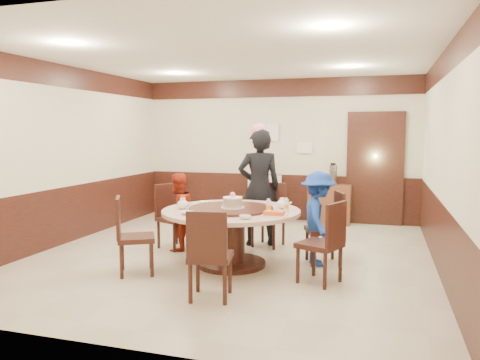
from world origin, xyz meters
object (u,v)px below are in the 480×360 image
(person_standing, at_px, (259,188))
(side_cabinet, at_px, (329,204))
(tv_stand, at_px, (263,208))
(shrimp_platter, at_px, (274,214))
(person_red, at_px, (178,212))
(birthday_cake, at_px, (233,202))
(banquet_table, at_px, (231,226))
(television, at_px, (264,185))
(thermos, at_px, (333,175))
(person_blue, at_px, (318,218))

(person_standing, distance_m, side_cabinet, 2.29)
(tv_stand, bearing_deg, shrimp_platter, -73.94)
(person_red, height_order, birthday_cake, person_red)
(banquet_table, xyz_separation_m, birthday_cake, (0.03, -0.03, 0.32))
(television, height_order, side_cabinet, television)
(shrimp_platter, xyz_separation_m, television, (-1.02, 3.54, -0.08))
(birthday_cake, distance_m, thermos, 3.42)
(side_cabinet, bearing_deg, shrimp_platter, -94.54)
(birthday_cake, bearing_deg, thermos, 73.73)
(tv_stand, bearing_deg, banquet_table, -83.47)
(birthday_cake, height_order, side_cabinet, birthday_cake)
(banquet_table, bearing_deg, shrimp_platter, -25.87)
(person_standing, relative_size, person_blue, 1.44)
(person_red, height_order, side_cabinet, person_red)
(banquet_table, height_order, side_cabinet, banquet_table)
(person_standing, distance_m, person_blue, 1.35)
(tv_stand, distance_m, side_cabinet, 1.31)
(person_red, bearing_deg, side_cabinet, 159.45)
(birthday_cake, xyz_separation_m, shrimp_platter, (0.62, -0.29, -0.07))
(side_cabinet, bearing_deg, tv_stand, -178.68)
(person_red, height_order, tv_stand, person_red)
(thermos, bearing_deg, television, -178.73)
(person_red, distance_m, thermos, 3.39)
(shrimp_platter, bearing_deg, birthday_cake, 155.10)
(person_standing, relative_size, television, 2.59)
(birthday_cake, bearing_deg, shrimp_platter, -24.90)
(person_blue, bearing_deg, thermos, -13.60)
(person_red, relative_size, thermos, 3.05)
(banquet_table, distance_m, tv_stand, 3.25)
(banquet_table, relative_size, person_standing, 1.00)
(person_red, distance_m, shrimp_platter, 1.87)
(thermos, bearing_deg, banquet_table, -106.90)
(side_cabinet, height_order, thermos, thermos)
(person_blue, distance_m, birthday_cake, 1.16)
(side_cabinet, bearing_deg, person_blue, -86.81)
(birthday_cake, height_order, television, birthday_cake)
(tv_stand, bearing_deg, thermos, 1.27)
(shrimp_platter, bearing_deg, television, 106.06)
(shrimp_platter, bearing_deg, banquet_table, 154.13)
(person_standing, bearing_deg, shrimp_platter, 89.37)
(tv_stand, distance_m, thermos, 1.52)
(banquet_table, bearing_deg, person_standing, 86.77)
(banquet_table, relative_size, thermos, 4.77)
(shrimp_platter, xyz_separation_m, side_cabinet, (0.28, 3.57, -0.40))
(person_blue, relative_size, shrimp_platter, 4.18)
(birthday_cake, relative_size, side_cabinet, 0.39)
(banquet_table, distance_m, person_standing, 1.26)
(person_standing, relative_size, person_red, 1.56)
(birthday_cake, height_order, shrimp_platter, birthday_cake)
(person_blue, xyz_separation_m, birthday_cake, (-1.06, -0.40, 0.23))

